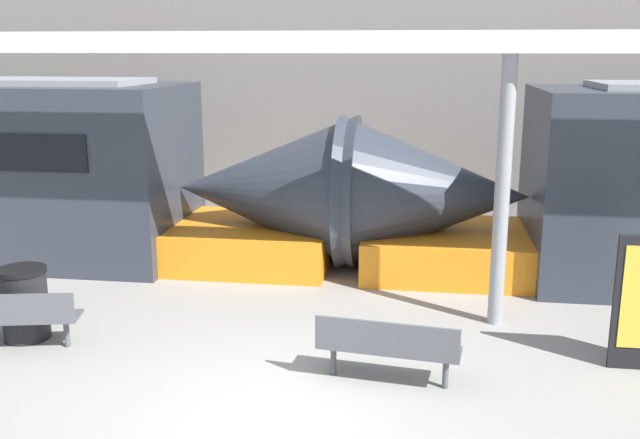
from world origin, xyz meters
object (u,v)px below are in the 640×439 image
object	(u,v)px
bench_near	(388,345)
support_column_near	(502,194)
trash_bin	(25,303)
bench_far	(5,315)

from	to	relation	value
bench_near	support_column_near	bearing A→B (deg)	63.82
bench_near	trash_bin	bearing A→B (deg)	179.64
bench_far	bench_near	bearing A→B (deg)	-14.65
trash_bin	support_column_near	distance (m)	6.44
trash_bin	support_column_near	xyz separation A→B (m)	(6.13, 1.45, 1.34)
bench_near	bench_far	bearing A→B (deg)	-175.36
bench_near	support_column_near	world-z (taller)	support_column_near
bench_far	support_column_near	world-z (taller)	support_column_near
bench_far	support_column_near	bearing A→B (deg)	4.86
bench_far	support_column_near	xyz separation A→B (m)	(6.15, 1.87, 1.35)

